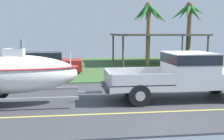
{
  "coord_description": "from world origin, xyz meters",
  "views": [
    {
      "loc": [
        -3.58,
        -11.11,
        2.71
      ],
      "look_at": [
        -1.94,
        0.96,
        1.08
      ],
      "focal_mm": 47.04,
      "sensor_mm": 36.0,
      "label": 1
    }
  ],
  "objects_px": {
    "parked_sedan_near": "(45,63)",
    "pickup_truck_towing": "(188,73)",
    "palm_tree_far_left": "(150,17)",
    "boat_on_trailer": "(7,74)",
    "carport_awning": "(157,35)",
    "palm_tree_near_left": "(189,18)"
  },
  "relations": [
    {
      "from": "parked_sedan_near",
      "to": "palm_tree_far_left",
      "type": "xyz_separation_m",
      "value": [
        7.46,
        2.26,
        3.06
      ]
    },
    {
      "from": "pickup_truck_towing",
      "to": "boat_on_trailer",
      "type": "xyz_separation_m",
      "value": [
        -6.92,
        0.0,
        0.11
      ]
    },
    {
      "from": "parked_sedan_near",
      "to": "carport_awning",
      "type": "height_order",
      "value": "carport_awning"
    },
    {
      "from": "boat_on_trailer",
      "to": "carport_awning",
      "type": "xyz_separation_m",
      "value": [
        9.29,
        12.61,
        1.22
      ]
    },
    {
      "from": "palm_tree_far_left",
      "to": "palm_tree_near_left",
      "type": "bearing_deg",
      "value": 20.7
    },
    {
      "from": "boat_on_trailer",
      "to": "palm_tree_far_left",
      "type": "distance_m",
      "value": 13.31
    },
    {
      "from": "pickup_truck_towing",
      "to": "boat_on_trailer",
      "type": "distance_m",
      "value": 6.92
    },
    {
      "from": "parked_sedan_near",
      "to": "pickup_truck_towing",
      "type": "bearing_deg",
      "value": -51.77
    },
    {
      "from": "carport_awning",
      "to": "parked_sedan_near",
      "type": "bearing_deg",
      "value": -152.23
    },
    {
      "from": "pickup_truck_towing",
      "to": "palm_tree_near_left",
      "type": "height_order",
      "value": "palm_tree_near_left"
    },
    {
      "from": "parked_sedan_near",
      "to": "palm_tree_near_left",
      "type": "bearing_deg",
      "value": 18.12
    },
    {
      "from": "palm_tree_near_left",
      "to": "palm_tree_far_left",
      "type": "distance_m",
      "value": 3.88
    },
    {
      "from": "parked_sedan_near",
      "to": "palm_tree_far_left",
      "type": "height_order",
      "value": "palm_tree_far_left"
    },
    {
      "from": "carport_awning",
      "to": "palm_tree_near_left",
      "type": "bearing_deg",
      "value": -21.66
    },
    {
      "from": "boat_on_trailer",
      "to": "carport_awning",
      "type": "bearing_deg",
      "value": 53.61
    },
    {
      "from": "boat_on_trailer",
      "to": "carport_awning",
      "type": "relative_size",
      "value": 0.9
    },
    {
      "from": "boat_on_trailer",
      "to": "palm_tree_far_left",
      "type": "xyz_separation_m",
      "value": [
        8.05,
        10.28,
        2.58
      ]
    },
    {
      "from": "palm_tree_far_left",
      "to": "pickup_truck_towing",
      "type": "bearing_deg",
      "value": -96.28
    },
    {
      "from": "pickup_truck_towing",
      "to": "parked_sedan_near",
      "type": "distance_m",
      "value": 10.23
    },
    {
      "from": "pickup_truck_towing",
      "to": "carport_awning",
      "type": "bearing_deg",
      "value": 79.34
    },
    {
      "from": "carport_awning",
      "to": "palm_tree_near_left",
      "type": "height_order",
      "value": "palm_tree_near_left"
    },
    {
      "from": "palm_tree_near_left",
      "to": "pickup_truck_towing",
      "type": "bearing_deg",
      "value": -112.23
    }
  ]
}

